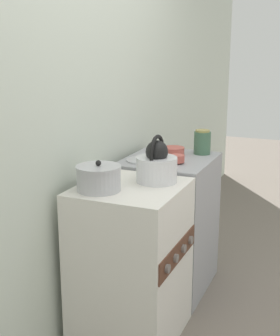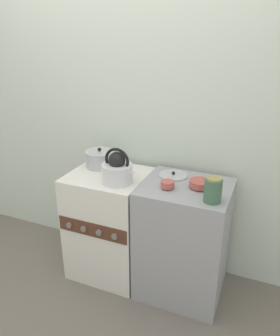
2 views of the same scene
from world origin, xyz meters
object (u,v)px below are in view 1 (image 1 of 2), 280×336
at_px(small_ceramic_bowl, 177,159).
at_px(storage_jar, 202,142).
at_px(cooking_pot, 99,178).
at_px(loose_pot_lid, 143,160).
at_px(enamel_bowl, 173,151).
at_px(kettle, 157,165).
at_px(stove, 131,262).

distance_m(small_ceramic_bowl, storage_jar, 0.32).
bearing_deg(small_ceramic_bowl, cooking_pot, 162.25).
distance_m(cooking_pot, loose_pot_lid, 0.59).
xyz_separation_m(small_ceramic_bowl, loose_pot_lid, (-0.02, 0.21, -0.02)).
bearing_deg(enamel_bowl, kettle, -169.50).
bearing_deg(kettle, small_ceramic_bowl, 1.76).
height_order(enamel_bowl, small_ceramic_bowl, enamel_bowl).
relative_size(cooking_pot, enamel_bowl, 1.59).
bearing_deg(cooking_pot, enamel_bowl, -7.42).
bearing_deg(stove, storage_jar, -10.50).
xyz_separation_m(stove, kettle, (0.13, -0.09, 0.52)).
distance_m(stove, storage_jar, 0.96).
distance_m(stove, cooking_pot, 0.52).
bearing_deg(small_ceramic_bowl, stove, 170.51).
distance_m(kettle, loose_pot_lid, 0.41).
bearing_deg(loose_pot_lid, cooking_pot, -178.73).
height_order(kettle, small_ceramic_bowl, kettle).
bearing_deg(cooking_pot, loose_pot_lid, 1.27).
height_order(stove, storage_jar, storage_jar).
height_order(kettle, enamel_bowl, kettle).
relative_size(cooking_pot, storage_jar, 1.43).
xyz_separation_m(stove, enamel_bowl, (0.68, 0.01, 0.47)).
bearing_deg(loose_pot_lid, small_ceramic_bowl, -83.23).
xyz_separation_m(stove, small_ceramic_bowl, (0.49, -0.08, 0.47)).
bearing_deg(kettle, cooking_pot, 140.97).
relative_size(stove, loose_pot_lid, 4.15).
distance_m(kettle, storage_jar, 0.67).
height_order(cooking_pot, loose_pot_lid, cooking_pot).
distance_m(cooking_pot, enamel_bowl, 0.82).
relative_size(kettle, loose_pot_lid, 1.28).
xyz_separation_m(kettle, cooking_pot, (-0.26, 0.21, -0.03)).
bearing_deg(storage_jar, cooking_pot, 164.10).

